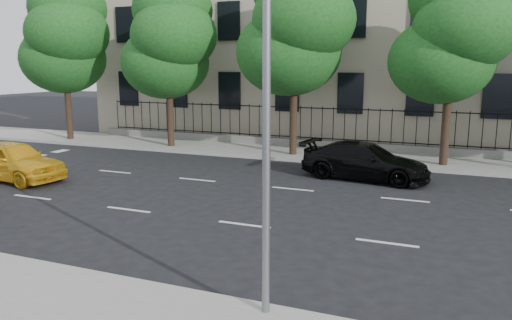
# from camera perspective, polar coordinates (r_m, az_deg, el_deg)

# --- Properties ---
(ground) EXTENTS (120.00, 120.00, 0.00)m
(ground) POSITION_cam_1_polar(r_m,az_deg,el_deg) (12.31, -6.06, -10.74)
(ground) COLOR black
(ground) RESTS_ON ground
(far_sidewalk) EXTENTS (60.00, 4.00, 0.15)m
(far_sidewalk) POSITION_cam_1_polar(r_m,az_deg,el_deg) (25.07, 9.15, 0.50)
(far_sidewalk) COLOR gray
(far_sidewalk) RESTS_ON ground
(lane_markings) EXTENTS (49.60, 4.62, 0.01)m
(lane_markings) POSITION_cam_1_polar(r_m,az_deg,el_deg) (16.42, 1.79, -5.10)
(lane_markings) COLOR silver
(lane_markings) RESTS_ON ground
(iron_fence) EXTENTS (30.00, 0.50, 2.20)m
(iron_fence) POSITION_cam_1_polar(r_m,az_deg,el_deg) (26.62, 10.02, 2.32)
(iron_fence) COLOR slate
(iron_fence) RESTS_ON far_sidewalk
(street_light) EXTENTS (0.25, 3.32, 8.05)m
(street_light) POSITION_cam_1_polar(r_m,az_deg,el_deg) (8.83, 2.51, 14.94)
(street_light) COLOR slate
(street_light) RESTS_ON near_sidewalk
(tree_a) EXTENTS (5.71, 5.31, 9.39)m
(tree_a) POSITION_cam_1_polar(r_m,az_deg,el_deg) (31.79, -20.89, 13.05)
(tree_a) COLOR #382619
(tree_a) RESTS_ON far_sidewalk
(tree_b) EXTENTS (5.53, 5.12, 8.97)m
(tree_b) POSITION_cam_1_polar(r_m,az_deg,el_deg) (27.54, -9.79, 13.44)
(tree_b) COLOR #382619
(tree_b) RESTS_ON far_sidewalk
(tree_c) EXTENTS (5.89, 5.50, 9.80)m
(tree_c) POSITION_cam_1_polar(r_m,az_deg,el_deg) (24.65, 4.66, 15.21)
(tree_c) COLOR #382619
(tree_c) RESTS_ON far_sidewalk
(tree_d) EXTENTS (5.34, 4.94, 8.84)m
(tree_d) POSITION_cam_1_polar(r_m,az_deg,el_deg) (23.47, 21.63, 13.33)
(tree_d) COLOR #382619
(tree_d) RESTS_ON far_sidewalk
(yellow_taxi) EXTENTS (4.80, 2.32, 1.58)m
(yellow_taxi) POSITION_cam_1_polar(r_m,az_deg,el_deg) (21.91, -26.08, -0.07)
(yellow_taxi) COLOR gold
(yellow_taxi) RESTS_ON ground
(black_sedan) EXTENTS (5.30, 2.70, 1.47)m
(black_sedan) POSITION_cam_1_polar(r_m,az_deg,el_deg) (20.34, 12.34, -0.12)
(black_sedan) COLOR black
(black_sedan) RESTS_ON ground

